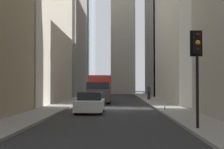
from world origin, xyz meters
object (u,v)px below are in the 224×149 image
delivery_truck (100,89)px  pedestrian (149,92)px  sedan_white (90,103)px  traffic_light_foreground (197,56)px  discarded_bottle (165,108)px

delivery_truck → pedestrian: bearing=-50.8°
sedan_white → traffic_light_foreground: 10.47m
traffic_light_foreground → pedestrian: 25.06m
delivery_truck → traffic_light_foreground: size_ratio=1.58×
sedan_white → traffic_light_foreground: size_ratio=1.05×
traffic_light_foreground → pedestrian: size_ratio=2.38×
traffic_light_foreground → pedestrian: (24.98, -0.30, -2.07)m
sedan_white → traffic_light_foreground: traffic_light_foreground is taller
sedan_white → pedestrian: bearing=-18.7°
delivery_truck → discarded_bottle: bearing=-153.4°
delivery_truck → discarded_bottle: size_ratio=23.93×
pedestrian → discarded_bottle: bearing=179.0°
sedan_white → discarded_bottle: bearing=-76.5°
discarded_bottle → delivery_truck: bearing=26.6°
delivery_truck → discarded_bottle: delivery_truck is taller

